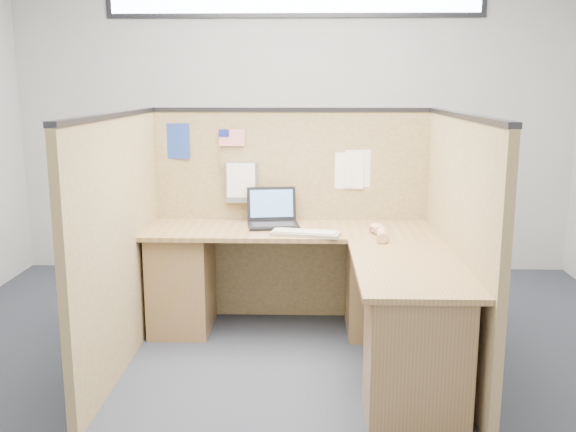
{
  "coord_description": "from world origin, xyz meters",
  "views": [
    {
      "loc": [
        0.12,
        -3.57,
        1.68
      ],
      "look_at": [
        -0.01,
        0.5,
        0.85
      ],
      "focal_mm": 40.0,
      "sensor_mm": 36.0,
      "label": 1
    }
  ],
  "objects_px": {
    "l_desk": "(317,295)",
    "keyboard": "(305,233)",
    "mouse": "(377,230)",
    "laptop": "(274,216)"
  },
  "relations": [
    {
      "from": "mouse",
      "to": "laptop",
      "type": "bearing_deg",
      "value": 161.25
    },
    {
      "from": "keyboard",
      "to": "mouse",
      "type": "bearing_deg",
      "value": 20.9
    },
    {
      "from": "mouse",
      "to": "keyboard",
      "type": "bearing_deg",
      "value": -170.38
    },
    {
      "from": "l_desk",
      "to": "mouse",
      "type": "bearing_deg",
      "value": 34.41
    },
    {
      "from": "l_desk",
      "to": "mouse",
      "type": "height_order",
      "value": "mouse"
    },
    {
      "from": "keyboard",
      "to": "mouse",
      "type": "height_order",
      "value": "mouse"
    },
    {
      "from": "l_desk",
      "to": "mouse",
      "type": "distance_m",
      "value": 0.6
    },
    {
      "from": "l_desk",
      "to": "keyboard",
      "type": "relative_size",
      "value": 4.2
    },
    {
      "from": "laptop",
      "to": "keyboard",
      "type": "height_order",
      "value": "laptop"
    },
    {
      "from": "keyboard",
      "to": "laptop",
      "type": "bearing_deg",
      "value": 136.2
    }
  ]
}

